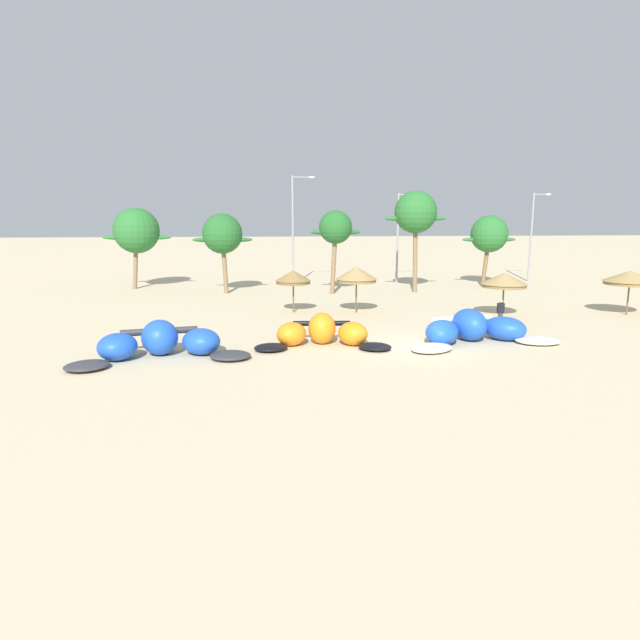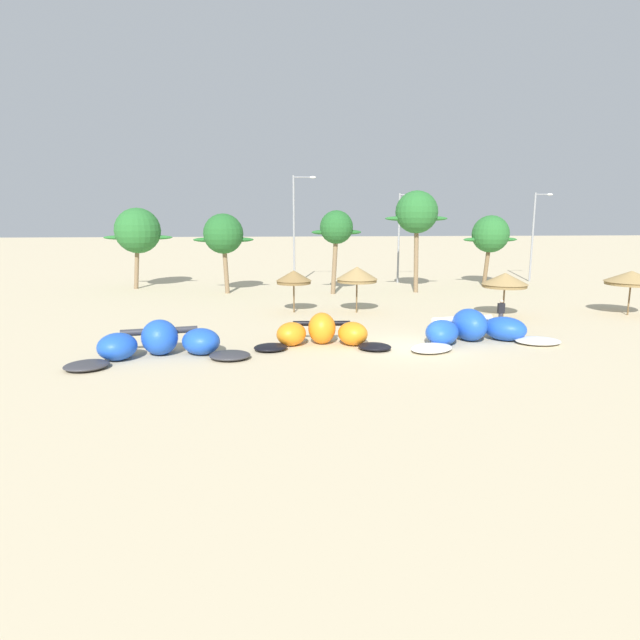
# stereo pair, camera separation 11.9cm
# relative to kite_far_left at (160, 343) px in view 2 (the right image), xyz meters

# --- Properties ---
(ground_plane) EXTENTS (260.00, 260.00, 0.00)m
(ground_plane) POSITION_rel_kite_far_left_xyz_m (11.63, 0.88, -0.62)
(ground_plane) COLOR beige
(kite_far_left) EXTENTS (7.97, 4.46, 1.61)m
(kite_far_left) POSITION_rel_kite_far_left_xyz_m (0.00, 0.00, 0.00)
(kite_far_left) COLOR #333338
(kite_far_left) RESTS_ON ground
(kite_left) EXTENTS (6.81, 3.27, 1.54)m
(kite_left) POSITION_rel_kite_far_left_xyz_m (7.39, 1.58, -0.03)
(kite_left) COLOR black
(kite_left) RESTS_ON ground
(kite_left_of_center) EXTENTS (8.17, 4.51, 1.61)m
(kite_left_of_center) POSITION_rel_kite_far_left_xyz_m (14.95, 1.57, -0.00)
(kite_left_of_center) COLOR white
(kite_left_of_center) RESTS_ON ground
(beach_umbrella_near_van) EXTENTS (2.29, 2.29, 2.73)m
(beach_umbrella_near_van) POSITION_rel_kite_far_left_xyz_m (6.39, 10.78, 1.68)
(beach_umbrella_near_van) COLOR brown
(beach_umbrella_near_van) RESTS_ON ground
(beach_umbrella_middle) EXTENTS (2.66, 2.66, 2.98)m
(beach_umbrella_middle) POSITION_rel_kite_far_left_xyz_m (10.42, 10.33, 1.87)
(beach_umbrella_middle) COLOR brown
(beach_umbrella_middle) RESTS_ON ground
(beach_umbrella_near_palms) EXTENTS (2.79, 2.79, 2.74)m
(beach_umbrella_near_palms) POSITION_rel_kite_far_left_xyz_m (19.26, 8.14, 1.67)
(beach_umbrella_near_palms) COLOR brown
(beach_umbrella_near_palms) RESTS_ON ground
(beach_umbrella_outermost) EXTENTS (3.17, 3.17, 2.80)m
(beach_umbrella_outermost) POSITION_rel_kite_far_left_xyz_m (27.36, 8.01, 1.75)
(beach_umbrella_outermost) COLOR brown
(beach_umbrella_outermost) RESTS_ON ground
(person_near_kites) EXTENTS (0.36, 0.24, 1.62)m
(person_near_kites) POSITION_rel_kite_far_left_xyz_m (17.67, 4.77, 0.20)
(person_near_kites) COLOR #383842
(person_near_kites) RESTS_ON ground
(palm_leftmost) EXTENTS (5.68, 3.79, 6.79)m
(palm_leftmost) POSITION_rel_kite_far_left_xyz_m (-6.16, 23.42, 4.24)
(palm_leftmost) COLOR #7F6647
(palm_leftmost) RESTS_ON ground
(palm_left) EXTENTS (4.73, 3.15, 6.32)m
(palm_left) POSITION_rel_kite_far_left_xyz_m (1.23, 19.96, 4.07)
(palm_left) COLOR #7F6647
(palm_left) RESTS_ON ground
(palm_left_of_gap) EXTENTS (3.91, 2.61, 6.56)m
(palm_left_of_gap) POSITION_rel_kite_far_left_xyz_m (10.08, 18.90, 4.53)
(palm_left_of_gap) COLOR #7F6647
(palm_left_of_gap) RESTS_ON ground
(palm_center_left) EXTENTS (5.05, 3.37, 8.10)m
(palm_center_left) POSITION_rel_kite_far_left_xyz_m (16.51, 19.22, 5.72)
(palm_center_left) COLOR #7F6647
(palm_center_left) RESTS_ON ground
(palm_center_right) EXTENTS (4.83, 3.22, 6.17)m
(palm_center_right) POSITION_rel_kite_far_left_xyz_m (24.00, 22.54, 3.89)
(palm_center_right) COLOR brown
(palm_center_right) RESTS_ON ground
(lamppost_west) EXTENTS (2.05, 0.24, 9.54)m
(lamppost_west) POSITION_rel_kite_far_left_xyz_m (7.15, 24.64, 4.72)
(lamppost_west) COLOR gray
(lamppost_west) RESTS_ON ground
(lamppost_west_center) EXTENTS (1.80, 0.24, 8.11)m
(lamppost_west_center) POSITION_rel_kite_far_left_xyz_m (16.74, 25.52, 3.97)
(lamppost_west_center) COLOR gray
(lamppost_west_center) RESTS_ON ground
(lamppost_east_center) EXTENTS (1.75, 0.24, 8.18)m
(lamppost_east_center) POSITION_rel_kite_far_left_xyz_m (29.40, 25.49, 4.00)
(lamppost_east_center) COLOR gray
(lamppost_east_center) RESTS_ON ground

